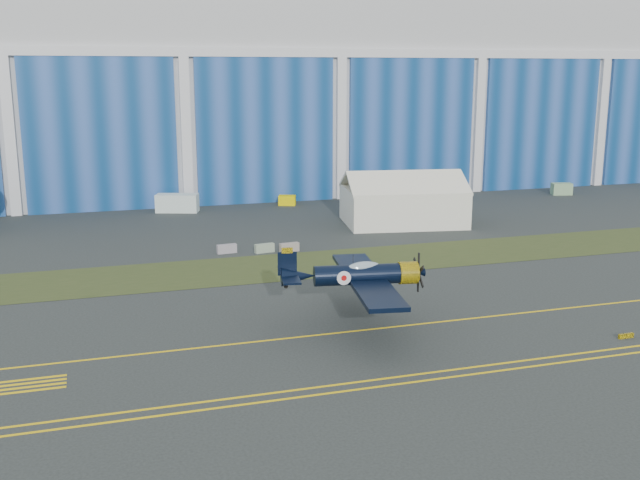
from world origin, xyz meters
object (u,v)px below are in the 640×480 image
object	(u,v)px
shipping_container	(177,203)
tug	(287,200)
tent	(403,197)
warbird	(358,275)

from	to	relation	value
shipping_container	tug	distance (m)	15.14
tent	shipping_container	distance (m)	29.93
tug	shipping_container	bearing A→B (deg)	-156.60
shipping_container	tug	bearing A→B (deg)	21.23
warbird	tug	bearing A→B (deg)	89.96
warbird	tug	distance (m)	51.16
tent	shipping_container	bearing A→B (deg)	157.06
tent	tug	distance (m)	19.61
warbird	tent	distance (m)	38.45
warbird	tent	size ratio (longest dim) A/B	1.03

